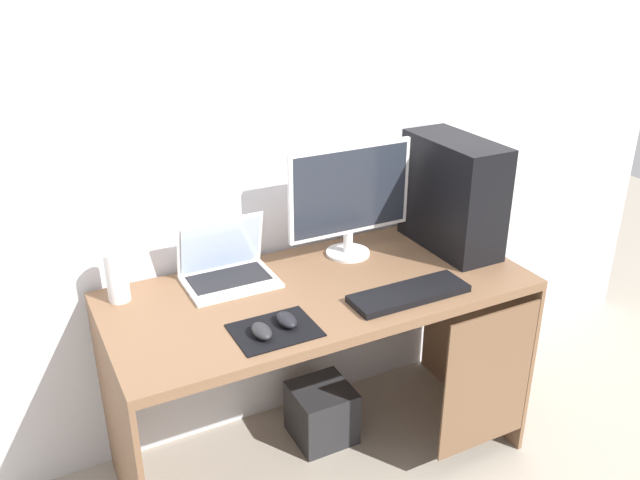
{
  "coord_description": "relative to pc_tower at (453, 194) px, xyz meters",
  "views": [
    {
      "loc": [
        -0.93,
        -1.81,
        1.86
      ],
      "look_at": [
        0.0,
        0.0,
        0.94
      ],
      "focal_mm": 37.11,
      "sensor_mm": 36.0,
      "label": 1
    }
  ],
  "objects": [
    {
      "name": "mousepad",
      "position": [
        -0.87,
        -0.27,
        -0.21
      ],
      "size": [
        0.26,
        0.2,
        0.0
      ],
      "primitive_type": "cube",
      "color": "black",
      "rests_on": "desk"
    },
    {
      "name": "pc_tower",
      "position": [
        0.0,
        0.0,
        0.0
      ],
      "size": [
        0.2,
        0.43,
        0.43
      ],
      "primitive_type": "cube",
      "color": "black",
      "rests_on": "desk"
    },
    {
      "name": "laptop",
      "position": [
        -0.88,
        0.12,
        -0.17
      ],
      "size": [
        0.32,
        0.23,
        0.22
      ],
      "color": "white",
      "rests_on": "desk"
    },
    {
      "name": "monitor",
      "position": [
        -0.39,
        0.1,
        0.02
      ],
      "size": [
        0.5,
        0.17,
        0.44
      ],
      "color": "white",
      "rests_on": "desk"
    },
    {
      "name": "mouse_left",
      "position": [
        -0.82,
        -0.26,
        -0.2
      ],
      "size": [
        0.06,
        0.1,
        0.03
      ],
      "primitive_type": "ellipsoid",
      "color": "black",
      "rests_on": "mousepad"
    },
    {
      "name": "mouse_right",
      "position": [
        -0.92,
        -0.28,
        -0.2
      ],
      "size": [
        0.06,
        0.1,
        0.03
      ],
      "primitive_type": "ellipsoid",
      "color": "#232326",
      "rests_on": "mousepad"
    },
    {
      "name": "wall_back",
      "position": [
        -0.61,
        0.3,
        0.32
      ],
      "size": [
        4.0,
        0.05,
        2.6
      ],
      "color": "silver",
      "rests_on": "ground_plane"
    },
    {
      "name": "ground_plane",
      "position": [
        -0.61,
        -0.07,
        -0.98
      ],
      "size": [
        8.0,
        8.0,
        0.0
      ],
      "primitive_type": "plane",
      "color": "#9E9384"
    },
    {
      "name": "keyboard",
      "position": [
        -0.38,
        -0.28,
        -0.21
      ],
      "size": [
        0.42,
        0.14,
        0.02
      ],
      "primitive_type": "cube",
      "color": "black",
      "rests_on": "desk"
    },
    {
      "name": "desk",
      "position": [
        -0.59,
        -0.09,
        -0.37
      ],
      "size": [
        1.48,
        0.67,
        0.76
      ],
      "color": "brown",
      "rests_on": "ground_plane"
    },
    {
      "name": "subwoofer",
      "position": [
        -0.55,
        0.03,
        -0.86
      ],
      "size": [
        0.23,
        0.23,
        0.23
      ],
      "primitive_type": "cube",
      "color": "#232326",
      "rests_on": "ground_plane"
    },
    {
      "name": "speaker",
      "position": [
        -1.25,
        0.15,
        -0.13
      ],
      "size": [
        0.07,
        0.07,
        0.17
      ],
      "primitive_type": "cylinder",
      "color": "white",
      "rests_on": "desk"
    }
  ]
}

